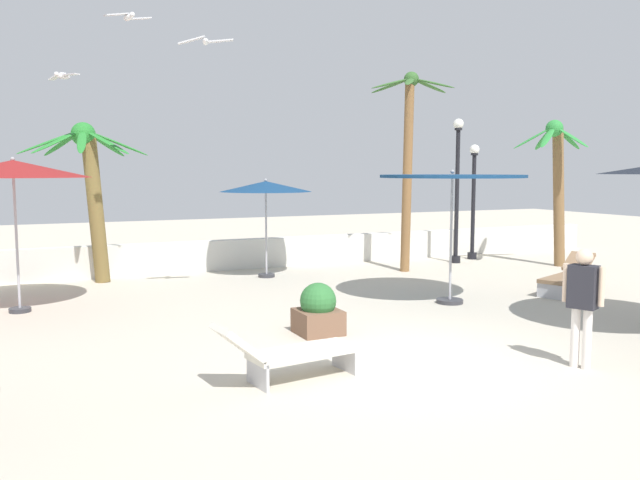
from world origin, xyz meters
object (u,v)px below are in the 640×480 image
planter (318,311)px  guest_0 (583,296)px  lamp_post_3 (473,198)px  palm_tree_1 (557,176)px  palm_tree_2 (91,179)px  patio_umbrella_3 (452,183)px  patio_umbrella_4 (13,170)px  seagull_2 (63,76)px  patio_umbrella_0 (266,187)px  seagull_0 (206,41)px  lounge_chair_0 (286,352)px  seagull_1 (129,17)px  lounge_chair_2 (567,275)px  palm_tree_0 (408,146)px  lamp_post_1 (457,186)px

planter → guest_0: bearing=-52.2°
lamp_post_3 → planter: (-8.06, -6.38, -1.48)m
palm_tree_1 → lamp_post_3: 2.57m
palm_tree_2 → planter: (2.85, -6.74, -2.09)m
patio_umbrella_3 → patio_umbrella_4: size_ratio=0.98×
seagull_2 → patio_umbrella_0: bearing=-1.2°
palm_tree_1 → guest_0: size_ratio=2.48×
seagull_0 → seagull_2: size_ratio=1.14×
lounge_chair_0 → seagull_1: bearing=98.4°
patio_umbrella_4 → lounge_chair_2: 11.54m
palm_tree_1 → seagull_2: bearing=172.2°
palm_tree_1 → seagull_1: seagull_1 is taller
lamp_post_3 → lounge_chair_2: bearing=-106.5°
guest_0 → seagull_1: seagull_1 is taller
patio_umbrella_3 → palm_tree_1: palm_tree_1 is taller
palm_tree_0 → lounge_chair_2: 5.30m
patio_umbrella_0 → lounge_chair_0: size_ratio=1.28×
lamp_post_3 → lounge_chair_0: bearing=-138.2°
seagull_2 → seagull_0: bearing=-51.1°
lamp_post_3 → palm_tree_2: bearing=178.1°
palm_tree_0 → patio_umbrella_4: bearing=-172.2°
palm_tree_2 → lounge_chair_2: 11.14m
seagull_1 → seagull_2: size_ratio=1.05×
lamp_post_3 → lounge_chair_0: 12.76m
lounge_chair_2 → seagull_0: seagull_0 is taller
patio_umbrella_3 → palm_tree_2: palm_tree_2 is taller
palm_tree_2 → seagull_2: (-0.57, -0.85, 2.25)m
lounge_chair_0 → palm_tree_1: bearing=30.5°
patio_umbrella_3 → lounge_chair_2: 3.63m
patio_umbrella_0 → lamp_post_1: bearing=1.2°
lounge_chair_0 → seagull_2: bearing=104.3°
patio_umbrella_3 → planter: bearing=-161.5°
patio_umbrella_0 → patio_umbrella_3: bearing=-63.9°
palm_tree_0 → seagull_1: size_ratio=5.44×
seagull_1 → planter: seagull_1 is taller
patio_umbrella_3 → seagull_0: 5.53m
palm_tree_2 → planter: 7.62m
patio_umbrella_3 → seagull_0: size_ratio=2.77×
lamp_post_1 → palm_tree_1: bearing=-40.6°
patio_umbrella_4 → seagull_2: seagull_2 is taller
seagull_2 → patio_umbrella_4: bearing=-117.5°
lounge_chair_2 → patio_umbrella_0: bearing=137.6°
patio_umbrella_4 → lamp_post_3: bearing=11.3°
patio_umbrella_4 → planter: 6.35m
patio_umbrella_0 → patio_umbrella_4: bearing=-161.3°
patio_umbrella_0 → guest_0: bearing=-81.9°
palm_tree_1 → seagull_0: 10.59m
palm_tree_1 → palm_tree_0: bearing=166.6°
patio_umbrella_3 → palm_tree_0: (1.49, 4.00, 0.87)m
palm_tree_0 → lounge_chair_2: size_ratio=2.72×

